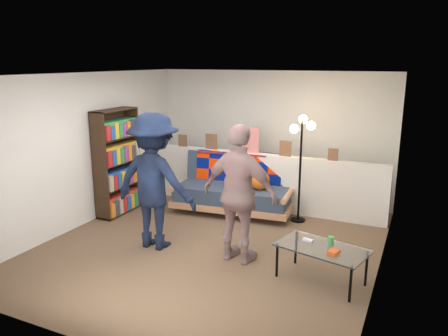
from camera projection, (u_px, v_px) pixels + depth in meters
name	position (u px, v px, depth m)	size (l,w,h in m)	color
ground	(212.00, 245.00, 6.27)	(5.00, 5.00, 0.00)	brown
room_shell	(226.00, 125.00, 6.28)	(4.60, 5.05, 2.45)	silver
half_wall_ledge	(257.00, 181.00, 7.74)	(4.45, 0.15, 1.00)	silver
ledge_decor	(246.00, 142.00, 7.65)	(2.97, 0.02, 0.45)	brown
futon_sofa	(235.00, 188.00, 7.59)	(2.13, 1.18, 0.88)	tan
bookshelf	(117.00, 166.00, 7.42)	(0.30, 0.90, 1.79)	black
coffee_table	(322.00, 250.00, 5.16)	(1.15, 0.80, 0.54)	black
floor_lamp	(302.00, 147.00, 6.95)	(0.40, 0.33, 1.74)	black
person_left	(155.00, 181.00, 6.03)	(1.23, 0.71, 1.91)	black
person_right	(240.00, 195.00, 5.58)	(1.07, 0.44, 1.82)	tan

